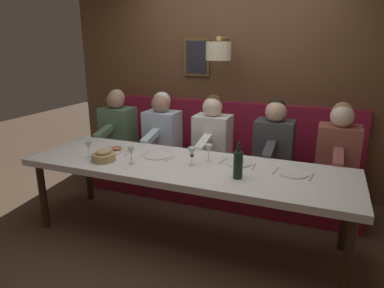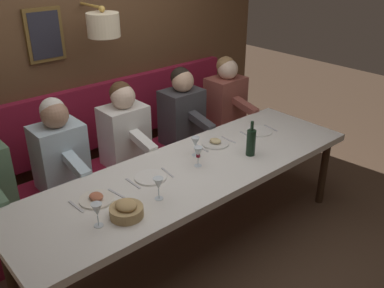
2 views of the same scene
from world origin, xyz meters
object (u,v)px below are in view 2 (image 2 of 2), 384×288
(dining_table, at_px, (192,175))
(wine_glass_2, at_px, (198,153))
(wine_glass_3, at_px, (97,210))
(bread_bowl, at_px, (126,210))
(wine_glass_0, at_px, (195,143))
(diner_far, at_px, (59,148))
(diner_nearest, at_px, (226,95))
(wine_bottle, at_px, (251,142))
(diner_near, at_px, (182,109))
(diner_middle, at_px, (125,127))
(wine_glass_1, at_px, (158,184))

(dining_table, xyz_separation_m, wine_glass_2, (-0.00, -0.06, 0.17))
(wine_glass_3, bearing_deg, wine_glass_2, -80.73)
(wine_glass_3, xyz_separation_m, bread_bowl, (-0.03, -0.19, -0.07))
(dining_table, bearing_deg, bread_bowl, 104.99)
(wine_glass_0, bearing_deg, diner_far, 49.10)
(diner_nearest, bearing_deg, wine_bottle, 143.80)
(diner_near, bearing_deg, dining_table, 143.86)
(dining_table, bearing_deg, diner_middle, 2.83)
(diner_far, xyz_separation_m, wine_bottle, (-1.03, -1.20, 0.04))
(diner_near, bearing_deg, bread_bowl, 128.04)
(diner_nearest, relative_size, wine_glass_3, 4.82)
(bread_bowl, bearing_deg, dining_table, -75.01)
(dining_table, relative_size, wine_glass_3, 18.03)
(diner_near, relative_size, wine_glass_1, 4.82)
(dining_table, relative_size, diner_near, 3.74)
(diner_nearest, height_order, diner_near, same)
(diner_nearest, distance_m, bread_bowl, 2.28)
(wine_glass_2, bearing_deg, diner_far, 40.01)
(diner_near, xyz_separation_m, wine_glass_1, (-1.05, 1.10, 0.04))
(diner_near, distance_m, wine_glass_1, 1.52)
(diner_near, height_order, wine_glass_3, diner_near)
(diner_far, distance_m, wine_glass_2, 1.16)
(bread_bowl, bearing_deg, diner_nearest, -61.72)
(diner_middle, height_order, diner_far, same)
(wine_glass_0, height_order, wine_glass_2, same)
(diner_middle, height_order, wine_glass_1, diner_middle)
(wine_glass_1, bearing_deg, wine_glass_0, -62.83)
(diner_middle, bearing_deg, diner_nearest, -90.00)
(bread_bowl, bearing_deg, diner_far, -2.95)
(diner_far, bearing_deg, wine_glass_2, -139.99)
(diner_near, xyz_separation_m, diner_middle, (0.00, 0.69, 0.00))
(diner_nearest, bearing_deg, diner_far, 90.00)
(wine_glass_0, bearing_deg, wine_bottle, -129.85)
(diner_near, distance_m, diner_far, 1.32)
(diner_near, height_order, wine_bottle, diner_near)
(diner_far, bearing_deg, bread_bowl, 177.05)
(diner_nearest, xyz_separation_m, bread_bowl, (-1.08, 2.00, -0.03))
(diner_middle, relative_size, wine_glass_1, 4.82)
(diner_near, distance_m, wine_glass_3, 1.88)
(dining_table, xyz_separation_m, wine_glass_1, (-0.17, 0.45, 0.18))
(diner_near, xyz_separation_m, wine_glass_0, (-0.73, 0.48, 0.04))
(wine_glass_0, relative_size, wine_glass_1, 1.00)
(wine_glass_0, xyz_separation_m, wine_glass_2, (-0.15, 0.10, -0.00))
(dining_table, height_order, diner_nearest, diner_nearest)
(diner_middle, bearing_deg, bread_bowl, 147.36)
(diner_middle, distance_m, diner_far, 0.64)
(wine_glass_1, xyz_separation_m, bread_bowl, (-0.03, 0.28, -0.07))
(diner_middle, height_order, wine_glass_3, diner_middle)
(diner_near, relative_size, wine_glass_0, 4.82)
(diner_far, relative_size, wine_glass_0, 4.82)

